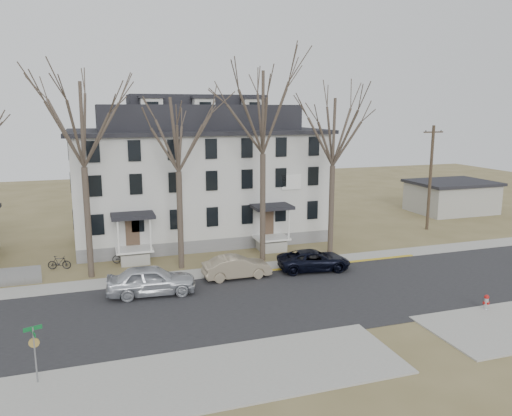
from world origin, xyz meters
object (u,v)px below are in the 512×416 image
object	(u,v)px
tree_mid_left	(177,129)
tree_mid_right	(334,127)
car_silver	(152,281)
car_tan	(237,268)
utility_pole_far	(430,177)
fire_hydrant	(486,302)
boarding_house	(198,175)
bicycle_left	(125,257)
tree_center	(263,106)
street_sign	(34,346)
bicycle_right	(59,263)
car_navy	(314,261)
tree_far_left	(81,118)

from	to	relation	value
tree_mid_left	tree_mid_right	xyz separation A→B (m)	(11.50, 0.00, 0.00)
car_silver	car_tan	xyz separation A→B (m)	(5.65, 1.29, -0.16)
utility_pole_far	fire_hydrant	size ratio (longest dim) A/B	10.56
boarding_house	bicycle_left	xyz separation A→B (m)	(-6.68, -5.94, -4.91)
utility_pole_far	bicycle_left	distance (m)	27.61
tree_center	utility_pole_far	xyz separation A→B (m)	(17.50, 4.20, -6.18)
street_sign	tree_mid_right	bearing A→B (deg)	15.25
boarding_house	tree_center	size ratio (longest dim) A/B	1.41
utility_pole_far	fire_hydrant	xyz separation A→B (m)	(-8.85, -16.94, -4.45)
boarding_house	tree_mid_right	bearing A→B (deg)	-43.81
car_silver	bicycle_right	bearing A→B (deg)	42.96
street_sign	bicycle_left	bearing A→B (deg)	55.28
car_tan	tree_mid_right	bearing A→B (deg)	-68.90
boarding_house	car_navy	size ratio (longest dim) A/B	4.17
tree_mid_left	bicycle_right	distance (m)	12.39
tree_mid_right	utility_pole_far	distance (m)	13.55
tree_far_left	tree_mid_right	size ratio (longest dim) A/B	1.08
fire_hydrant	car_navy	bearing A→B (deg)	123.08
bicycle_left	boarding_house	bearing A→B (deg)	-36.88
boarding_house	tree_far_left	bearing A→B (deg)	-137.82
car_silver	street_sign	world-z (taller)	street_sign
boarding_house	car_tan	world-z (taller)	boarding_house
car_silver	bicycle_left	distance (m)	6.93
utility_pole_far	fire_hydrant	distance (m)	19.62
tree_mid_right	car_tan	bearing A→B (deg)	-158.52
car_navy	street_sign	bearing A→B (deg)	127.83
boarding_house	car_silver	xyz separation A→B (m)	(-5.58, -12.77, -4.49)
utility_pole_far	car_navy	bearing A→B (deg)	-153.02
utility_pole_far	car_silver	bearing A→B (deg)	-161.33
tree_center	utility_pole_far	distance (m)	19.03
boarding_house	tree_mid_left	distance (m)	9.66
car_navy	utility_pole_far	bearing A→B (deg)	-55.39
tree_far_left	tree_center	distance (m)	12.02
bicycle_left	tree_mid_left	bearing A→B (deg)	-109.54
tree_mid_left	bicycle_left	world-z (taller)	tree_mid_left
bicycle_right	street_sign	xyz separation A→B (m)	(-0.06, -15.34, 1.19)
tree_mid_right	fire_hydrant	xyz separation A→B (m)	(3.15, -12.74, -9.15)
bicycle_left	street_sign	bearing A→B (deg)	175.28
street_sign	car_tan	bearing A→B (deg)	22.67
tree_mid_left	bicycle_right	world-z (taller)	tree_mid_left
bicycle_right	fire_hydrant	world-z (taller)	bicycle_right
tree_mid_left	bicycle_right	xyz separation A→B (m)	(-8.08, 2.21, -9.13)
bicycle_left	street_sign	xyz separation A→B (m)	(-4.46, -15.34, 1.19)
tree_mid_left	utility_pole_far	world-z (taller)	tree_mid_left
fire_hydrant	street_sign	xyz separation A→B (m)	(-22.79, -0.39, 1.20)
tree_mid_left	tree_center	size ratio (longest dim) A/B	0.87
utility_pole_far	street_sign	world-z (taller)	utility_pole_far
tree_far_left	car_tan	distance (m)	13.62
bicycle_left	car_navy	bearing A→B (deg)	-103.14
tree_mid_left	tree_mid_right	distance (m)	11.50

